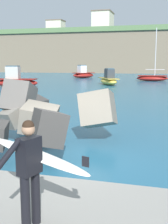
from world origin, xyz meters
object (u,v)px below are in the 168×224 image
at_px(boat_near_centre, 109,80).
at_px(boat_mid_right, 152,78).
at_px(surfer_with_board, 32,163).
at_px(boat_near_right, 83,74).
at_px(station_building_west, 56,28).
at_px(station_building_central, 103,22).
at_px(boat_mid_left, 16,81).

bearing_deg(boat_near_centre, boat_mid_right, 60.74).
relative_size(surfer_with_board, boat_mid_right, 0.27).
bearing_deg(boat_near_right, station_building_west, 116.70).
xyz_separation_m(surfer_with_board, boat_near_centre, (-4.93, 32.58, -0.63)).
relative_size(boat_near_centre, boat_mid_right, 0.60).
distance_m(boat_mid_right, station_building_central, 47.75).
distance_m(boat_near_right, station_building_central, 39.86).
xyz_separation_m(boat_near_right, boat_mid_right, (12.37, -5.32, -0.22)).
xyz_separation_m(boat_mid_left, boat_mid_right, (14.58, 15.28, -0.26)).
bearing_deg(boat_mid_left, boat_near_centre, 33.58).
xyz_separation_m(station_building_west, station_building_central, (16.53, -4.29, 0.63)).
relative_size(boat_mid_right, station_building_west, 1.47).
relative_size(boat_mid_left, station_building_west, 0.97).
xyz_separation_m(boat_near_centre, boat_near_right, (-7.37, 14.25, 0.07)).
relative_size(surfer_with_board, boat_near_right, 0.48).
bearing_deg(station_building_west, boat_mid_right, -54.63).
bearing_deg(boat_near_right, station_building_central, 96.64).
xyz_separation_m(surfer_with_board, station_building_west, (-33.16, 88.30, 12.52)).
height_order(surfer_with_board, station_building_central, station_building_central).
relative_size(boat_near_right, boat_mid_right, 0.56).
height_order(surfer_with_board, boat_mid_right, boat_mid_right).
bearing_deg(boat_near_right, boat_mid_left, -96.13).
height_order(boat_near_centre, boat_mid_left, boat_mid_left).
distance_m(surfer_with_board, boat_mid_right, 41.51).
bearing_deg(boat_mid_left, station_building_central, 92.10).
distance_m(surfer_with_board, boat_near_centre, 32.96).
bearing_deg(station_building_central, surfer_with_board, -78.80).
relative_size(boat_near_right, boat_mid_left, 0.85).
bearing_deg(station_building_central, boat_near_right, -83.36).
xyz_separation_m(boat_mid_left, station_building_west, (-18.65, 62.08, 13.04)).
bearing_deg(boat_near_centre, station_building_west, 116.87).
distance_m(boat_near_centre, boat_near_right, 16.04).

